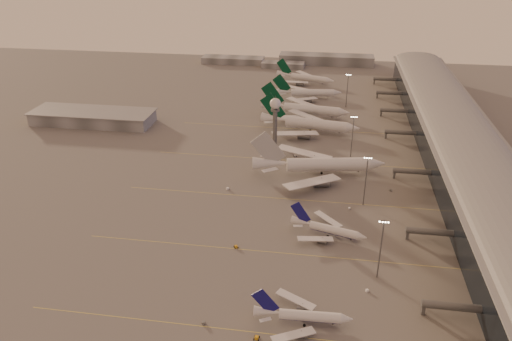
# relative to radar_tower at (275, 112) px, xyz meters

# --- Properties ---
(ground) EXTENTS (700.00, 700.00, 0.00)m
(ground) POSITION_rel_radar_tower_xyz_m (-5.00, -120.00, -20.95)
(ground) COLOR #595757
(ground) RESTS_ON ground
(taxiway_markings) EXTENTS (180.00, 185.25, 0.02)m
(taxiway_markings) POSITION_rel_radar_tower_xyz_m (25.00, -64.00, -20.94)
(taxiway_markings) COLOR #D8C74C
(taxiway_markings) RESTS_ON ground
(terminal) EXTENTS (57.00, 362.00, 23.04)m
(terminal) POSITION_rel_radar_tower_xyz_m (102.88, -9.91, -10.43)
(terminal) COLOR black
(terminal) RESTS_ON ground
(hangar) EXTENTS (82.00, 27.00, 8.50)m
(hangar) POSITION_rel_radar_tower_xyz_m (-125.00, 20.00, -16.63)
(hangar) COLOR #5B5D61
(hangar) RESTS_ON ground
(radar_tower) EXTENTS (6.40, 6.40, 31.10)m
(radar_tower) POSITION_rel_radar_tower_xyz_m (0.00, 0.00, 0.00)
(radar_tower) COLOR #57595E
(radar_tower) RESTS_ON ground
(mast_a) EXTENTS (3.60, 0.56, 25.00)m
(mast_a) POSITION_rel_radar_tower_xyz_m (53.00, -120.00, -7.21)
(mast_a) COLOR #57595E
(mast_a) RESTS_ON ground
(mast_b) EXTENTS (3.60, 0.56, 25.00)m
(mast_b) POSITION_rel_radar_tower_xyz_m (50.00, -65.00, -7.21)
(mast_b) COLOR #57595E
(mast_b) RESTS_ON ground
(mast_c) EXTENTS (3.60, 0.56, 25.00)m
(mast_c) POSITION_rel_radar_tower_xyz_m (45.00, -10.00, -7.21)
(mast_c) COLOR #57595E
(mast_c) RESTS_ON ground
(mast_d) EXTENTS (3.60, 0.56, 25.00)m
(mast_d) POSITION_rel_radar_tower_xyz_m (43.00, 80.00, -7.21)
(mast_d) COLOR #57595E
(mast_d) RESTS_ON ground
(distant_horizon) EXTENTS (165.00, 37.50, 9.00)m
(distant_horizon) POSITION_rel_radar_tower_xyz_m (-2.38, 205.14, -17.06)
(distant_horizon) COLOR #5B5D61
(distant_horizon) RESTS_ON ground
(narrowbody_near) EXTENTS (33.31, 26.57, 13.01)m
(narrowbody_near) POSITION_rel_radar_tower_xyz_m (27.13, -148.55, -18.32)
(narrowbody_near) COLOR silver
(narrowbody_near) RESTS_ON ground
(narrowbody_mid) EXTENTS (32.93, 25.91, 13.19)m
(narrowbody_mid) POSITION_rel_radar_tower_xyz_m (34.04, -94.32, -18.28)
(narrowbody_mid) COLOR silver
(narrowbody_mid) RESTS_ON ground
(widebody_white) EXTENTS (70.43, 55.97, 24.95)m
(widebody_white) POSITION_rel_radar_tower_xyz_m (27.97, -35.95, -16.62)
(widebody_white) COLOR silver
(widebody_white) RESTS_ON ground
(greentail_a) EXTENTS (64.56, 51.78, 23.55)m
(greentail_a) POSITION_rel_radar_tower_xyz_m (19.38, 25.81, -16.79)
(greentail_a) COLOR silver
(greentail_a) RESTS_ON ground
(greentail_b) EXTENTS (62.62, 50.24, 22.83)m
(greentail_b) POSITION_rel_radar_tower_xyz_m (14.85, 54.88, -16.92)
(greentail_b) COLOR silver
(greentail_b) RESTS_ON ground
(greentail_c) EXTENTS (52.92, 42.46, 19.30)m
(greentail_c) POSITION_rel_radar_tower_xyz_m (13.90, 96.48, -17.54)
(greentail_c) COLOR silver
(greentail_c) RESTS_ON ground
(greentail_d) EXTENTS (50.58, 40.21, 19.01)m
(greentail_d) POSITION_rel_radar_tower_xyz_m (9.22, 139.87, -17.59)
(greentail_d) COLOR silver
(greentail_d) RESTS_ON ground
(gsv_truck_a) EXTENTS (5.62, 3.37, 2.14)m
(gsv_truck_a) POSITION_rel_radar_tower_xyz_m (-4.59, -153.85, -19.86)
(gsv_truck_a) COLOR slate
(gsv_truck_a) RESTS_ON ground
(gsv_tug_near) EXTENTS (2.71, 4.13, 1.12)m
(gsv_tug_near) POSITION_rel_radar_tower_xyz_m (13.32, -157.97, -20.37)
(gsv_tug_near) COLOR gold
(gsv_tug_near) RESTS_ON ground
(gsv_catering_a) EXTENTS (5.08, 3.82, 3.81)m
(gsv_catering_a) POSITION_rel_radar_tower_xyz_m (49.13, -128.97, -19.04)
(gsv_catering_a) COLOR white
(gsv_catering_a) RESTS_ON ground
(gsv_tug_mid) EXTENTS (3.56, 4.11, 1.01)m
(gsv_tug_mid) POSITION_rel_radar_tower_xyz_m (-2.70, -109.25, -20.43)
(gsv_tug_mid) COLOR gold
(gsv_tug_mid) RESTS_ON ground
(gsv_truck_b) EXTENTS (5.35, 2.86, 2.05)m
(gsv_truck_b) POSITION_rel_radar_tower_xyz_m (43.86, -70.56, -19.90)
(gsv_truck_b) COLOR white
(gsv_truck_b) RESTS_ON ground
(gsv_truck_c) EXTENTS (5.88, 5.70, 2.44)m
(gsv_truck_c) POSITION_rel_radar_tower_xyz_m (-16.04, -59.92, -19.71)
(gsv_truck_c) COLOR white
(gsv_truck_c) RESTS_ON ground
(gsv_catering_b) EXTENTS (5.86, 3.46, 4.51)m
(gsv_catering_b) POSITION_rel_radar_tower_xyz_m (64.15, -49.33, -18.70)
(gsv_catering_b) COLOR slate
(gsv_catering_b) RESTS_ON ground
(gsv_tug_far) EXTENTS (3.80, 3.57, 0.94)m
(gsv_tug_far) POSITION_rel_radar_tower_xyz_m (13.56, -14.64, -20.47)
(gsv_tug_far) COLOR white
(gsv_tug_far) RESTS_ON ground
(gsv_truck_d) EXTENTS (3.27, 5.42, 2.06)m
(gsv_truck_d) POSITION_rel_radar_tower_xyz_m (-13.17, 1.81, -19.90)
(gsv_truck_d) COLOR gold
(gsv_truck_d) RESTS_ON ground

